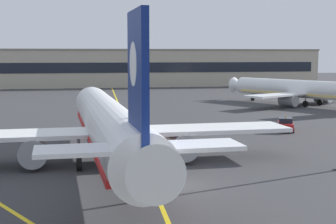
% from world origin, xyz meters
% --- Properties ---
extents(ground_plane, '(400.00, 400.00, 0.00)m').
position_xyz_m(ground_plane, '(0.00, 0.00, 0.00)').
color(ground_plane, '#353538').
extents(taxiway_centreline, '(10.36, 179.74, 0.01)m').
position_xyz_m(taxiway_centreline, '(0.00, 30.00, 0.00)').
color(taxiway_centreline, yellow).
rests_on(taxiway_centreline, ground).
extents(airliner_foreground, '(32.11, 41.47, 11.65)m').
position_xyz_m(airliner_foreground, '(-4.15, 7.98, 3.37)').
color(airliner_foreground, white).
rests_on(airliner_foreground, ground).
extents(airliner_background, '(25.89, 32.27, 9.93)m').
position_xyz_m(airliner_background, '(34.67, 50.97, 2.87)').
color(airliner_background, white).
rests_on(airliner_background, ground).
extents(service_car_second, '(3.26, 4.57, 1.79)m').
position_xyz_m(service_car_second, '(18.38, 22.88, 0.77)').
color(service_car_second, red).
rests_on(service_car_second, ground).
extents(terminal_building, '(114.17, 12.40, 10.72)m').
position_xyz_m(terminal_building, '(8.66, 112.37, 5.37)').
color(terminal_building, '#B2A893').
rests_on(terminal_building, ground).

